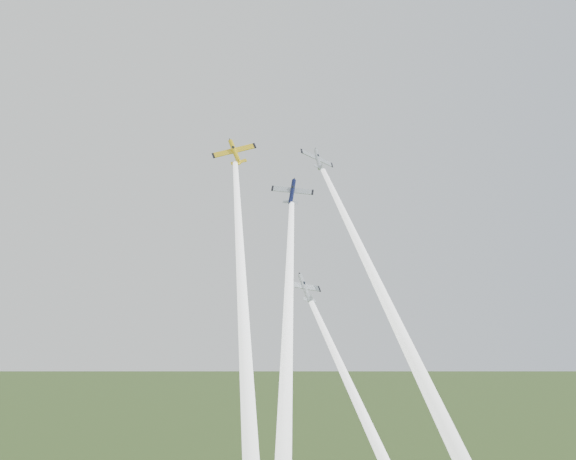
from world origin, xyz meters
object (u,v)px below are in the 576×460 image
(plane_silver_right, at_px, (318,159))
(plane_silver_low, at_px, (305,288))
(plane_yellow, at_px, (235,152))
(plane_navy, at_px, (292,192))

(plane_silver_right, xyz_separation_m, plane_silver_low, (-6.00, -12.04, -26.14))
(plane_silver_low, bearing_deg, plane_silver_right, 41.65)
(plane_silver_right, relative_size, plane_silver_low, 1.03)
(plane_yellow, distance_m, plane_silver_low, 29.23)
(plane_yellow, xyz_separation_m, plane_silver_right, (17.48, 4.26, 0.41))
(plane_yellow, bearing_deg, plane_navy, 3.11)
(plane_yellow, relative_size, plane_silver_right, 1.09)
(plane_navy, relative_size, plane_silver_right, 1.04)
(plane_navy, height_order, plane_silver_right, plane_silver_right)
(plane_navy, xyz_separation_m, plane_silver_right, (6.45, 4.71, 7.62))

